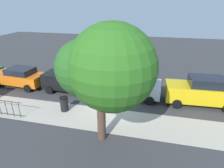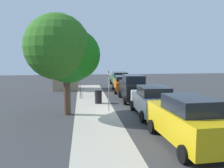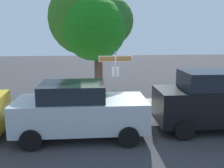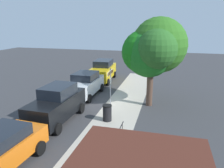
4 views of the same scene
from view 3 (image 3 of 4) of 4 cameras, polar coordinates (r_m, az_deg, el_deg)
name	(u,v)px [view 3 (image 3 of 4)]	position (r m, az deg, el deg)	size (l,w,h in m)	color
ground_plane	(111,115)	(10.73, -0.19, -7.04)	(60.00, 60.00, 0.00)	#38383A
sidewalk_strip	(150,105)	(12.29, 8.55, -4.76)	(24.00, 2.60, 0.00)	#B4AA9A
street_sign	(115,70)	(10.72, 0.78, 3.11)	(1.41, 0.07, 2.66)	#9EA0A5
shade_tree	(92,23)	(13.28, -4.55, 13.50)	(4.45, 4.38, 6.04)	#4F382B
car_silver	(80,110)	(8.39, -7.29, -5.78)	(4.28, 2.16, 1.82)	#B7BDC2
car_black	(217,101)	(9.66, 22.55, -3.56)	(4.42, 2.06, 2.10)	black
trash_bin	(170,97)	(12.03, 12.90, -2.85)	(0.55, 0.55, 0.98)	black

